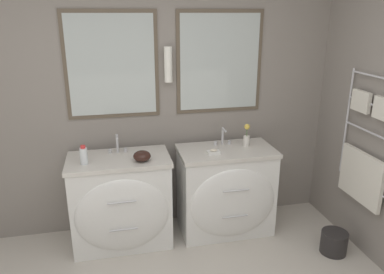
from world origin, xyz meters
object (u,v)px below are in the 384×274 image
object	(u,v)px
toiletry_bottle	(84,155)
amenity_bowl	(142,156)
vanity_right	(226,191)
vanity_left	(121,202)
waste_bin	(334,242)
flower_vase	(247,137)

from	to	relation	value
toiletry_bottle	amenity_bowl	distance (m)	0.49
vanity_right	toiletry_bottle	bearing A→B (deg)	-177.71
vanity_left	toiletry_bottle	bearing A→B (deg)	-169.78
toiletry_bottle	waste_bin	xyz separation A→B (m)	(2.15, -0.51, -0.83)
toiletry_bottle	amenity_bowl	world-z (taller)	toiletry_bottle
vanity_right	vanity_left	bearing A→B (deg)	180.00
amenity_bowl	vanity_right	bearing A→B (deg)	6.54
amenity_bowl	toiletry_bottle	bearing A→B (deg)	175.20
vanity_left	flower_vase	xyz separation A→B (m)	(1.22, 0.07, 0.52)
waste_bin	toiletry_bottle	bearing A→B (deg)	166.55
flower_vase	waste_bin	world-z (taller)	flower_vase
vanity_right	toiletry_bottle	world-z (taller)	toiletry_bottle
vanity_right	amenity_bowl	world-z (taller)	amenity_bowl
vanity_right	waste_bin	bearing A→B (deg)	-33.52
vanity_left	amenity_bowl	world-z (taller)	amenity_bowl
vanity_left	vanity_right	bearing A→B (deg)	0.00
flower_vase	waste_bin	size ratio (longest dim) A/B	0.93
toiletry_bottle	amenity_bowl	bearing A→B (deg)	-4.80
vanity_right	waste_bin	distance (m)	1.07
flower_vase	waste_bin	distance (m)	1.24
vanity_right	waste_bin	xyz separation A→B (m)	(0.85, -0.57, -0.32)
waste_bin	amenity_bowl	bearing A→B (deg)	164.11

